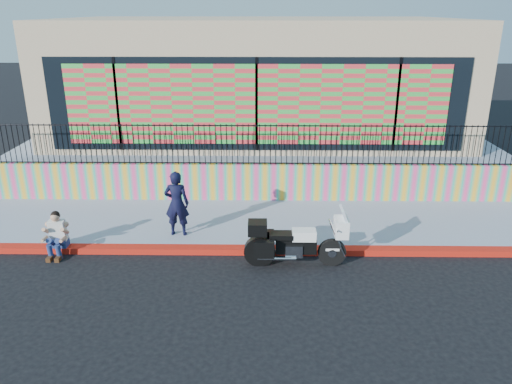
{
  "coord_description": "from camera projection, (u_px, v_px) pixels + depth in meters",
  "views": [
    {
      "loc": [
        0.21,
        -10.83,
        5.57
      ],
      "look_at": [
        0.03,
        1.2,
        1.13
      ],
      "focal_mm": 35.0,
      "sensor_mm": 36.0,
      "label": 1
    }
  ],
  "objects": [
    {
      "name": "police_motorcycle",
      "position": [
        294.0,
        241.0,
        11.33
      ],
      "size": [
        2.3,
        0.76,
        1.43
      ],
      "color": "black",
      "rests_on": "ground"
    },
    {
      "name": "elevated_platform",
      "position": [
        258.0,
        142.0,
        19.71
      ],
      "size": [
        16.0,
        10.0,
        1.25
      ],
      "primitive_type": "cube",
      "color": "#8F98AB",
      "rests_on": "ground"
    },
    {
      "name": "red_curb",
      "position": [
        254.0,
        250.0,
        12.07
      ],
      "size": [
        16.0,
        0.3,
        0.15
      ],
      "primitive_type": "cube",
      "color": "red",
      "rests_on": "ground"
    },
    {
      "name": "ground",
      "position": [
        254.0,
        253.0,
        12.09
      ],
      "size": [
        90.0,
        90.0,
        0.0
      ],
      "primitive_type": "plane",
      "color": "black",
      "rests_on": "ground"
    },
    {
      "name": "metal_fence",
      "position": [
        256.0,
        145.0,
        14.5
      ],
      "size": [
        15.8,
        0.04,
        1.2
      ],
      "primitive_type": null,
      "color": "black",
      "rests_on": "mural_wall"
    },
    {
      "name": "sidewalk",
      "position": [
        255.0,
        223.0,
        13.61
      ],
      "size": [
        16.0,
        3.0,
        0.15
      ],
      "primitive_type": "cube",
      "color": "#8F98AB",
      "rests_on": "ground"
    },
    {
      "name": "seated_man",
      "position": [
        56.0,
        238.0,
        11.82
      ],
      "size": [
        0.54,
        0.71,
        1.06
      ],
      "color": "navy",
      "rests_on": "ground"
    },
    {
      "name": "storefront_building",
      "position": [
        258.0,
        75.0,
        18.6
      ],
      "size": [
        14.0,
        8.06,
        4.0
      ],
      "color": "tan",
      "rests_on": "elevated_platform"
    },
    {
      "name": "police_officer",
      "position": [
        177.0,
        203.0,
        12.46
      ],
      "size": [
        0.63,
        0.42,
        1.68
      ],
      "primitive_type": "imported",
      "rotation": [
        0.0,
        0.0,
        3.11
      ],
      "color": "black",
      "rests_on": "sidewalk"
    },
    {
      "name": "mural_wall",
      "position": [
        256.0,
        182.0,
        14.9
      ],
      "size": [
        16.0,
        0.2,
        1.1
      ],
      "primitive_type": "cube",
      "color": "#FF4389",
      "rests_on": "sidewalk"
    }
  ]
}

